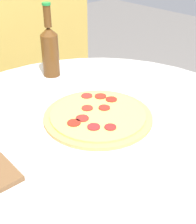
# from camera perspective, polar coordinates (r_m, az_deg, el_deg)

# --- Properties ---
(table) EXTENTS (1.05, 1.05, 0.74)m
(table) POSITION_cam_1_polar(r_m,az_deg,el_deg) (0.99, -0.09, -12.62)
(table) COLOR silver
(table) RESTS_ON ground_plane
(pizza) EXTENTS (0.31, 0.31, 0.02)m
(pizza) POSITION_cam_1_polar(r_m,az_deg,el_deg) (0.90, -0.02, -0.66)
(pizza) COLOR tan
(pizza) RESTS_ON table
(beer_bottle) EXTENTS (0.06, 0.06, 0.26)m
(beer_bottle) POSITION_cam_1_polar(r_m,az_deg,el_deg) (1.14, -8.78, 11.28)
(beer_bottle) COLOR #563314
(beer_bottle) RESTS_ON table
(napkin) EXTENTS (0.14, 0.12, 0.01)m
(napkin) POSITION_cam_1_polar(r_m,az_deg,el_deg) (0.74, 9.39, -9.45)
(napkin) COLOR white
(napkin) RESTS_ON table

